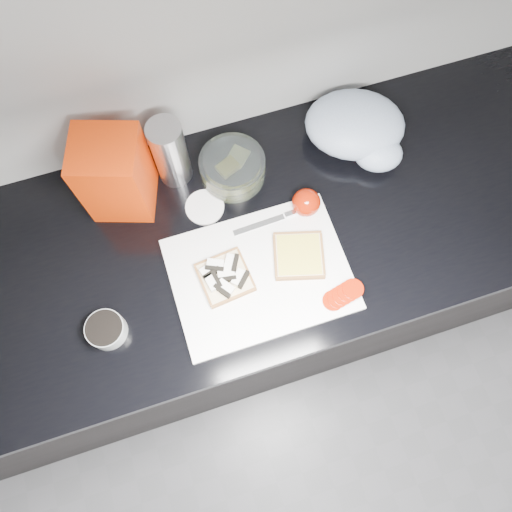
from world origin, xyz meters
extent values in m
cube|color=#B7B7B5|center=(0.00, 1.50, 1.25)|extent=(3.50, 0.02, 2.50)
cube|color=black|center=(0.00, 1.20, 0.43)|extent=(3.50, 0.60, 0.86)
cube|color=black|center=(0.00, 1.20, 0.88)|extent=(3.50, 0.64, 0.04)
cube|color=white|center=(-0.01, 1.08, 0.91)|extent=(0.40, 0.30, 0.01)
cube|color=beige|center=(-0.08, 1.10, 0.92)|extent=(0.12, 0.12, 0.01)
cube|color=white|center=(-0.11, 1.12, 0.93)|extent=(0.04, 0.03, 0.01)
cube|color=black|center=(-0.11, 1.12, 0.93)|extent=(0.04, 0.02, 0.02)
cube|color=white|center=(-0.10, 1.13, 0.94)|extent=(0.04, 0.04, 0.01)
cube|color=black|center=(-0.10, 1.13, 0.94)|extent=(0.04, 0.03, 0.02)
cube|color=white|center=(-0.06, 1.12, 0.93)|extent=(0.04, 0.04, 0.01)
cube|color=black|center=(-0.06, 1.12, 0.93)|extent=(0.03, 0.04, 0.02)
cube|color=white|center=(-0.12, 1.09, 0.94)|extent=(0.03, 0.04, 0.01)
cube|color=black|center=(-0.12, 1.09, 0.94)|extent=(0.02, 0.04, 0.02)
cube|color=white|center=(-0.08, 1.10, 0.93)|extent=(0.04, 0.03, 0.01)
cube|color=black|center=(-0.08, 1.10, 0.93)|extent=(0.04, 0.02, 0.02)
cube|color=white|center=(-0.06, 1.08, 0.94)|extent=(0.04, 0.04, 0.01)
cube|color=black|center=(-0.06, 1.08, 0.94)|extent=(0.04, 0.04, 0.02)
cube|color=white|center=(-0.09, 1.07, 0.94)|extent=(0.04, 0.04, 0.01)
cube|color=black|center=(-0.09, 1.07, 0.94)|extent=(0.03, 0.04, 0.02)
cube|color=beige|center=(0.09, 1.09, 0.92)|extent=(0.14, 0.14, 0.01)
cube|color=gold|center=(0.09, 1.09, 0.93)|extent=(0.12, 0.12, 0.00)
cylinder|color=#971703|center=(0.13, 0.97, 0.91)|extent=(0.06, 0.06, 0.01)
cylinder|color=#971703|center=(0.14, 0.97, 0.92)|extent=(0.06, 0.06, 0.01)
cylinder|color=#971703|center=(0.15, 0.98, 0.92)|extent=(0.06, 0.06, 0.01)
cylinder|color=#971703|center=(0.17, 0.98, 0.93)|extent=(0.05, 0.05, 0.01)
cylinder|color=#971703|center=(0.18, 0.98, 0.93)|extent=(0.05, 0.05, 0.01)
cube|color=silver|center=(0.03, 1.20, 0.91)|extent=(0.13, 0.02, 0.00)
cube|color=silver|center=(0.12, 1.20, 0.92)|extent=(0.06, 0.01, 0.01)
cylinder|color=#A2A7A7|center=(-0.36, 1.06, 0.92)|extent=(0.08, 0.08, 0.04)
cylinder|color=black|center=(-0.36, 1.06, 0.94)|extent=(0.08, 0.08, 0.01)
cylinder|color=white|center=(-0.08, 1.29, 0.90)|extent=(0.12, 0.12, 0.01)
cylinder|color=silver|center=(0.01, 1.35, 0.93)|extent=(0.16, 0.16, 0.07)
cube|color=gold|center=(0.00, 1.35, 0.93)|extent=(0.06, 0.05, 0.04)
cube|color=#DFDF85|center=(0.03, 1.37, 0.92)|extent=(0.07, 0.07, 0.01)
cube|color=red|center=(-0.25, 1.37, 1.01)|extent=(0.18, 0.17, 0.22)
cylinder|color=#B8B8BD|center=(-0.12, 1.40, 1.00)|extent=(0.08, 0.08, 0.19)
ellipsoid|color=#AEBED6|center=(0.33, 1.36, 0.95)|extent=(0.30, 0.27, 0.11)
ellipsoid|color=#AEBED6|center=(0.36, 1.28, 0.94)|extent=(0.15, 0.13, 0.08)
sphere|color=#971703|center=(0.15, 1.21, 0.93)|extent=(0.07, 0.07, 0.07)
camera|label=1|loc=(-0.12, 0.75, 1.99)|focal=35.00mm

